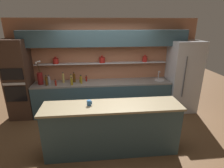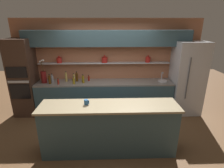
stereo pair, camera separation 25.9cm
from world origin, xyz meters
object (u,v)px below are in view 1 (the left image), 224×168
at_px(refrigerator, 183,77).
at_px(bottle_spirit_4, 74,78).
at_px(bottle_spirit_9, 63,78).
at_px(oven_tower, 19,80).
at_px(bottle_spirit_0, 47,81).
at_px(bottle_sauce_2, 56,83).
at_px(bottle_oil_1, 81,80).
at_px(bottle_spirit_3, 49,80).
at_px(bottle_oil_7, 72,82).
at_px(coffee_mug, 89,103).
at_px(bottle_spirit_5, 71,79).
at_px(bottle_oil_8, 81,80).
at_px(flower_vase, 40,78).
at_px(sink_fixture, 159,79).
at_px(bottle_sauce_6, 86,79).

height_order(refrigerator, bottle_spirit_4, refrigerator).
bearing_deg(bottle_spirit_9, oven_tower, -176.22).
xyz_separation_m(bottle_spirit_0, bottle_sauce_2, (0.24, -0.05, -0.04)).
bearing_deg(bottle_oil_1, refrigerator, -0.78).
relative_size(bottle_oil_1, bottle_sauce_2, 1.25).
height_order(bottle_spirit_3, bottle_oil_7, bottle_spirit_3).
relative_size(refrigerator, coffee_mug, 20.34).
relative_size(bottle_spirit_5, bottle_oil_8, 1.04).
relative_size(flower_vase, coffee_mug, 6.51).
distance_m(sink_fixture, bottle_sauce_2, 2.87).
bearing_deg(bottle_oil_1, flower_vase, -178.85).
bearing_deg(bottle_oil_1, bottle_spirit_5, 168.29).
bearing_deg(bottle_oil_1, coffee_mug, -80.62).
bearing_deg(sink_fixture, bottle_sauce_2, -176.40).
relative_size(bottle_oil_8, bottle_spirit_9, 0.81).
bearing_deg(bottle_sauce_6, bottle_sauce_2, -159.67).
bearing_deg(bottle_spirit_0, oven_tower, 171.15).
bearing_deg(bottle_oil_8, bottle_sauce_6, 57.90).
height_order(refrigerator, bottle_spirit_0, refrigerator).
xyz_separation_m(oven_tower, bottle_sauce_2, (0.97, -0.17, -0.06)).
distance_m(flower_vase, coffee_mug, 2.08).
xyz_separation_m(bottle_spirit_3, bottle_spirit_4, (0.66, 0.09, 0.02)).
distance_m(flower_vase, bottle_spirit_0, 0.22).
height_order(bottle_sauce_2, bottle_sauce_6, bottle_sauce_2).
relative_size(oven_tower, bottle_oil_1, 9.60).
bearing_deg(bottle_spirit_0, bottle_oil_8, 2.34).
bearing_deg(bottle_spirit_0, flower_vase, 152.19).
height_order(bottle_spirit_3, coffee_mug, bottle_spirit_3).
bearing_deg(bottle_spirit_4, bottle_sauce_6, 7.00).
distance_m(bottle_spirit_0, bottle_spirit_4, 0.72).
relative_size(bottle_sauce_2, bottle_oil_8, 0.76).
distance_m(refrigerator, bottle_sauce_2, 3.53).
relative_size(flower_vase, bottle_sauce_2, 3.68).
distance_m(bottle_sauce_6, bottle_spirit_9, 0.63).
bearing_deg(refrigerator, bottle_sauce_6, 176.68).
height_order(flower_vase, bottle_oil_1, flower_vase).
bearing_deg(bottle_sauce_6, bottle_spirit_3, -172.47).
bearing_deg(sink_fixture, bottle_spirit_0, -177.67).
bearing_deg(bottle_sauce_6, sink_fixture, -3.03).
relative_size(bottle_spirit_0, bottle_spirit_9, 0.95).
relative_size(bottle_oil_7, bottle_oil_8, 0.92).
xyz_separation_m(oven_tower, bottle_spirit_3, (0.77, -0.01, -0.03)).
xyz_separation_m(bottle_spirit_3, bottle_sauce_6, (0.99, 0.13, -0.03)).
height_order(sink_fixture, bottle_oil_1, sink_fixture).
xyz_separation_m(refrigerator, bottle_spirit_5, (-3.15, 0.09, 0.01)).
xyz_separation_m(oven_tower, coffee_mug, (1.87, -1.63, 0.02)).
relative_size(sink_fixture, bottle_spirit_3, 1.08).
bearing_deg(bottle_spirit_3, sink_fixture, 0.37).
relative_size(bottle_spirit_0, coffee_mug, 2.72).
height_order(flower_vase, bottle_sauce_2, flower_vase).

